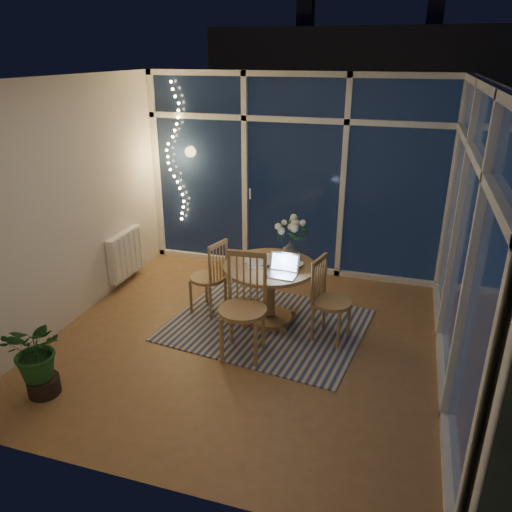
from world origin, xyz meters
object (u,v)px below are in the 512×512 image
at_px(chair_right, 332,300).
at_px(chair_front, 243,308).
at_px(flower_vase, 290,248).
at_px(chair_left, 207,276).
at_px(dining_table, 269,294).
at_px(potted_plant, 38,357).
at_px(laptop, 281,265).

height_order(chair_right, chair_front, chair_front).
bearing_deg(flower_vase, chair_left, -161.86).
bearing_deg(dining_table, potted_plant, -130.59).
xyz_separation_m(dining_table, laptop, (0.18, -0.22, 0.46)).
relative_size(chair_front, laptop, 3.42).
bearing_deg(potted_plant, flower_vase, 51.23).
height_order(chair_right, laptop, laptop).
height_order(laptop, potted_plant, laptop).
bearing_deg(chair_front, potted_plant, -148.21).
xyz_separation_m(chair_front, flower_vase, (0.21, 1.04, 0.26)).
relative_size(dining_table, laptop, 3.23).
distance_m(dining_table, laptop, 0.54).
xyz_separation_m(chair_front, potted_plant, (-1.49, -1.09, -0.15)).
height_order(flower_vase, potted_plant, flower_vase).
relative_size(dining_table, chair_left, 1.11).
distance_m(chair_right, potted_plant, 2.81).
bearing_deg(dining_table, chair_left, 178.61).
bearing_deg(chair_left, flower_vase, 124.07).
distance_m(dining_table, flower_vase, 0.56).
bearing_deg(laptop, potted_plant, -133.48).
bearing_deg(flower_vase, chair_right, -40.07).
height_order(chair_front, potted_plant, chair_front).
height_order(dining_table, chair_right, chair_right).
relative_size(chair_right, potted_plant, 1.20).
xyz_separation_m(chair_left, laptop, (0.92, -0.24, 0.35)).
bearing_deg(laptop, chair_left, 169.35).
relative_size(chair_front, potted_plant, 1.40).
bearing_deg(chair_right, laptop, 110.51).
relative_size(chair_left, flower_vase, 4.30).
relative_size(dining_table, potted_plant, 1.32).
xyz_separation_m(chair_front, laptop, (0.25, 0.51, 0.27)).
bearing_deg(chair_front, chair_left, 127.73).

